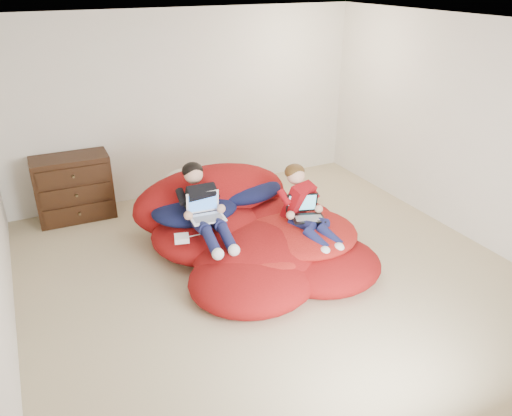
{
  "coord_description": "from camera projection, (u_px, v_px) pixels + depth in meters",
  "views": [
    {
      "loc": [
        -2.11,
        -4.0,
        2.94
      ],
      "look_at": [
        -0.08,
        0.18,
        0.7
      ],
      "focal_mm": 35.0,
      "sensor_mm": 36.0,
      "label": 1
    }
  ],
  "objects": [
    {
      "name": "younger_boy",
      "position": [
        304.0,
        204.0,
        5.39
      ],
      "size": [
        0.39,
        0.96,
        0.72
      ],
      "color": "#A20E15",
      "rests_on": "beanbag_pile"
    },
    {
      "name": "dresser",
      "position": [
        74.0,
        188.0,
        6.34
      ],
      "size": [
        0.94,
        0.53,
        0.84
      ],
      "color": "#321C0E",
      "rests_on": "ground"
    },
    {
      "name": "room_shell",
      "position": [
        270.0,
        254.0,
        5.25
      ],
      "size": [
        5.1,
        5.1,
        2.77
      ],
      "color": "#BFAF88",
      "rests_on": "ground"
    },
    {
      "name": "power_adapter",
      "position": [
        182.0,
        238.0,
        5.15
      ],
      "size": [
        0.18,
        0.18,
        0.06
      ],
      "primitive_type": "cube",
      "rotation": [
        0.0,
        0.0,
        -0.26
      ],
      "color": "white",
      "rests_on": "beanbag_pile"
    },
    {
      "name": "laptop_black",
      "position": [
        305.0,
        211.0,
        5.4
      ],
      "size": [
        0.4,
        0.39,
        0.25
      ],
      "color": "black",
      "rests_on": "younger_boy"
    },
    {
      "name": "laptop_white",
      "position": [
        205.0,
        211.0,
        5.25
      ],
      "size": [
        0.37,
        0.31,
        0.26
      ],
      "color": "white",
      "rests_on": "older_boy"
    },
    {
      "name": "cream_pillow",
      "position": [
        183.0,
        181.0,
        6.03
      ],
      "size": [
        0.47,
        0.3,
        0.3
      ],
      "primitive_type": "ellipsoid",
      "color": "beige",
      "rests_on": "beanbag_pile"
    },
    {
      "name": "beanbag_pile",
      "position": [
        250.0,
        232.0,
        5.61
      ],
      "size": [
        2.28,
        2.46,
        0.91
      ],
      "color": "#9E1112",
      "rests_on": "ground"
    },
    {
      "name": "older_boy",
      "position": [
        203.0,
        204.0,
        5.29
      ],
      "size": [
        0.31,
        1.08,
        0.69
      ],
      "color": "black",
      "rests_on": "beanbag_pile"
    }
  ]
}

